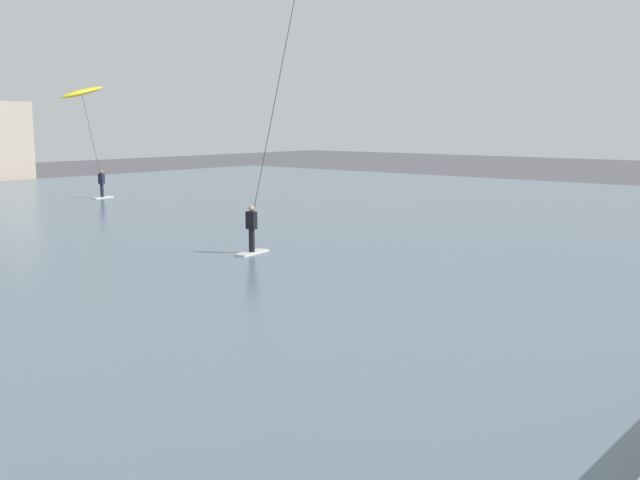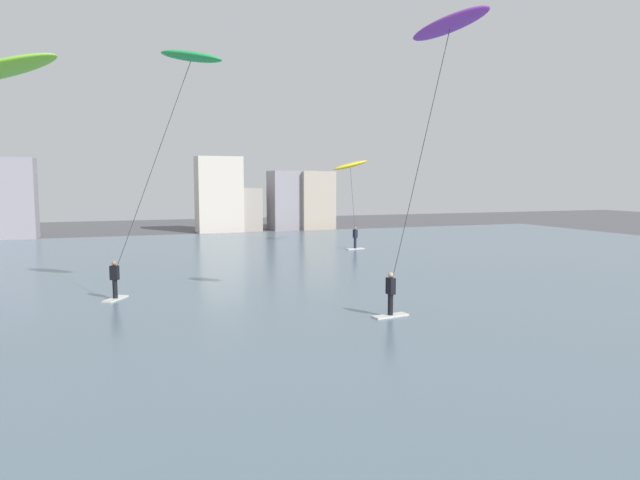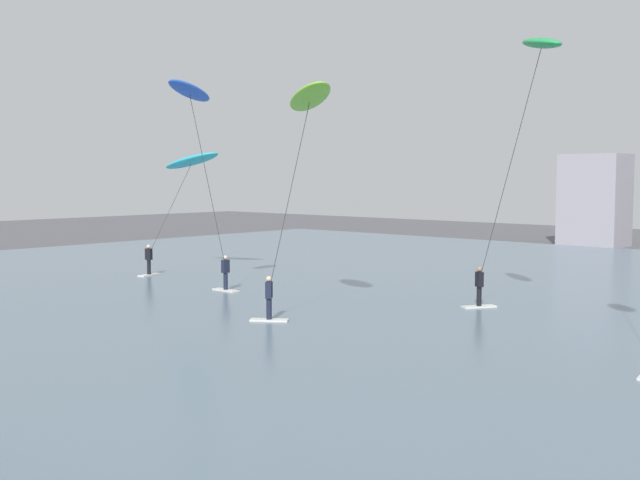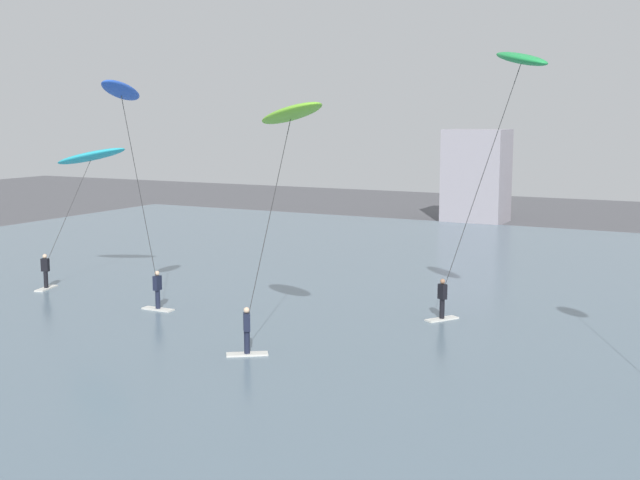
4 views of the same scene
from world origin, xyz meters
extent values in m
cube|color=slate|center=(0.00, 30.20, 0.05)|extent=(84.00, 52.00, 0.10)
cube|color=gray|center=(-12.09, 57.84, 3.56)|extent=(4.60, 3.73, 7.12)
cube|color=beige|center=(6.61, 58.60, 3.76)|extent=(4.42, 3.00, 7.52)
cube|color=#A89E93|center=(9.33, 59.32, 2.19)|extent=(3.01, 3.57, 4.39)
cube|color=gray|center=(14.47, 59.09, 3.09)|extent=(4.71, 3.34, 6.17)
cube|color=#B7A893|center=(16.80, 58.62, 3.06)|extent=(3.55, 3.54, 6.11)
cube|color=silver|center=(-3.91, 26.35, 0.13)|extent=(1.11, 1.42, 0.06)
cylinder|color=black|center=(-3.91, 26.35, 0.55)|extent=(0.20, 0.20, 0.78)
cube|color=black|center=(-3.91, 26.35, 1.24)|extent=(0.40, 0.37, 0.60)
sphere|color=#9E7051|center=(-3.91, 26.35, 1.65)|extent=(0.20, 0.20, 0.20)
cylinder|color=#333333|center=(-2.33, 25.61, 5.54)|extent=(3.19, 1.50, 8.71)
ellipsoid|color=green|center=(-0.75, 24.88, 10.04)|extent=(2.76, 2.56, 0.92)
cube|color=silver|center=(13.01, 39.48, 0.13)|extent=(1.45, 0.66, 0.06)
cylinder|color=#191E33|center=(13.01, 39.48, 0.55)|extent=(0.20, 0.20, 0.78)
cube|color=#191E33|center=(13.01, 39.48, 1.24)|extent=(0.27, 0.37, 0.60)
sphere|color=#9E7051|center=(13.01, 39.48, 1.65)|extent=(0.20, 0.20, 0.20)
cylinder|color=#333333|center=(13.45, 40.96, 3.68)|extent=(0.91, 3.00, 5.00)
ellipsoid|color=yellow|center=(13.89, 42.45, 6.33)|extent=(2.92, 1.06, 1.08)
cube|color=silver|center=(5.52, 19.51, 0.13)|extent=(1.45, 0.64, 0.06)
cylinder|color=black|center=(5.52, 19.51, 0.55)|extent=(0.20, 0.20, 0.78)
cube|color=black|center=(5.52, 19.51, 1.24)|extent=(0.27, 0.37, 0.60)
sphere|color=tan|center=(5.52, 19.51, 1.65)|extent=(0.20, 0.20, 0.20)
cylinder|color=#333333|center=(6.32, 18.98, 5.74)|extent=(1.64, 1.10, 9.11)
ellipsoid|color=purple|center=(7.13, 18.44, 10.44)|extent=(2.36, 2.80, 1.22)
camera|label=1|loc=(-11.91, 1.95, 4.53)|focal=41.22mm
camera|label=2|loc=(-4.24, 0.88, 5.05)|focal=32.41mm
camera|label=3|loc=(11.75, -0.79, 5.33)|focal=43.14mm
camera|label=4|loc=(6.49, -4.26, 8.06)|focal=46.52mm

